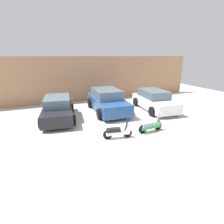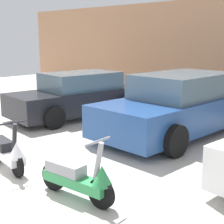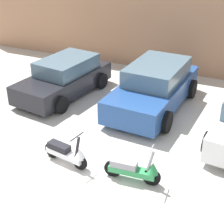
# 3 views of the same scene
# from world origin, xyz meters

# --- Properties ---
(ground_plane) EXTENTS (28.00, 28.00, 0.00)m
(ground_plane) POSITION_xyz_m (0.00, 0.00, 0.00)
(ground_plane) COLOR beige
(wall_back) EXTENTS (19.60, 0.12, 3.57)m
(wall_back) POSITION_xyz_m (0.00, 8.34, 1.78)
(wall_back) COLOR tan
(wall_back) RESTS_ON ground_plane
(scooter_front_left) EXTENTS (1.35, 0.53, 0.95)m
(scooter_front_left) POSITION_xyz_m (-0.45, 0.83, 0.34)
(scooter_front_left) COLOR black
(scooter_front_left) RESTS_ON ground_plane
(scooter_front_right) EXTENTS (1.39, 0.50, 0.97)m
(scooter_front_right) POSITION_xyz_m (1.35, 0.91, 0.34)
(scooter_front_right) COLOR black
(scooter_front_right) RESTS_ON ground_plane
(car_rear_left) EXTENTS (2.24, 4.04, 1.31)m
(car_rear_left) POSITION_xyz_m (-2.77, 4.51, 0.63)
(car_rear_left) COLOR black
(car_rear_left) RESTS_ON ground_plane
(car_rear_center) EXTENTS (2.27, 4.43, 1.48)m
(car_rear_center) POSITION_xyz_m (0.50, 4.88, 0.71)
(car_rear_center) COLOR navy
(car_rear_center) RESTS_ON ground_plane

